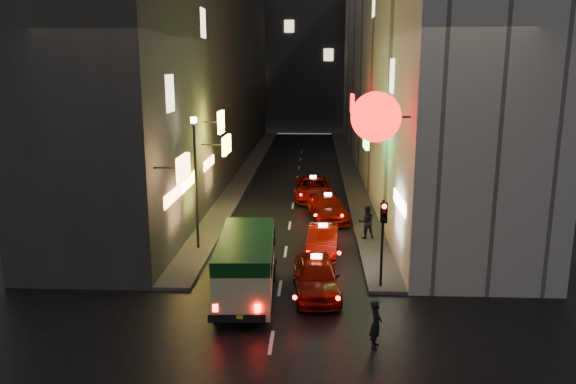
# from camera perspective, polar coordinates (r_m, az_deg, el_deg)

# --- Properties ---
(building_left) EXTENTS (7.51, 52.00, 18.00)m
(building_left) POSITION_cam_1_polar(r_m,az_deg,el_deg) (47.36, -8.87, 12.97)
(building_left) COLOR #363431
(building_left) RESTS_ON ground
(building_right) EXTENTS (8.30, 52.00, 18.00)m
(building_right) POSITION_cam_1_polar(r_m,az_deg,el_deg) (46.92, 11.18, 12.89)
(building_right) COLOR #AAA49C
(building_right) RESTS_ON ground
(building_far) EXTENTS (30.00, 10.00, 22.00)m
(building_far) POSITION_cam_1_polar(r_m,az_deg,el_deg) (78.49, 1.80, 14.42)
(building_far) COLOR #2E2E33
(building_far) RESTS_ON ground
(sidewalk_left) EXTENTS (1.50, 52.00, 0.15)m
(sidewalk_left) POSITION_cam_1_polar(r_m,az_deg,el_deg) (47.56, -4.07, 2.28)
(sidewalk_left) COLOR #43403E
(sidewalk_left) RESTS_ON ground
(sidewalk_right) EXTENTS (1.50, 52.00, 0.15)m
(sidewalk_right) POSITION_cam_1_polar(r_m,az_deg,el_deg) (47.33, 6.22, 2.18)
(sidewalk_right) COLOR #43403E
(sidewalk_right) RESTS_ON ground
(minibus) EXTENTS (2.25, 5.74, 2.43)m
(minibus) POSITION_cam_1_polar(r_m,az_deg,el_deg) (21.32, -4.26, -6.90)
(minibus) COLOR beige
(minibus) RESTS_ON ground
(taxi_near) EXTENTS (2.58, 5.45, 1.86)m
(taxi_near) POSITION_cam_1_polar(r_m,az_deg,el_deg) (21.92, 2.89, -8.25)
(taxi_near) COLOR #780A00
(taxi_near) RESTS_ON ground
(taxi_second) EXTENTS (2.27, 4.89, 1.69)m
(taxi_second) POSITION_cam_1_polar(r_m,az_deg,el_deg) (26.48, 3.56, -4.70)
(taxi_second) COLOR #780A00
(taxi_second) RESTS_ON ground
(taxi_third) EXTENTS (2.86, 5.33, 1.78)m
(taxi_third) POSITION_cam_1_polar(r_m,az_deg,el_deg) (32.42, 4.06, -1.36)
(taxi_third) COLOR #780A00
(taxi_third) RESTS_ON ground
(taxi_far) EXTENTS (2.29, 5.34, 1.85)m
(taxi_far) POSITION_cam_1_polar(r_m,az_deg,el_deg) (37.07, 2.55, 0.51)
(taxi_far) COLOR #780A00
(taxi_far) RESTS_ON ground
(pedestrian_crossing) EXTENTS (0.49, 0.65, 1.75)m
(pedestrian_crossing) POSITION_cam_1_polar(r_m,az_deg,el_deg) (18.21, 8.92, -12.82)
(pedestrian_crossing) COLOR black
(pedestrian_crossing) RESTS_ON ground
(pedestrian_sidewalk) EXTENTS (0.78, 0.55, 1.90)m
(pedestrian_sidewalk) POSITION_cam_1_polar(r_m,az_deg,el_deg) (28.50, 7.98, -2.82)
(pedestrian_sidewalk) COLOR black
(pedestrian_sidewalk) RESTS_ON sidewalk_right
(traffic_light) EXTENTS (0.26, 0.43, 3.50)m
(traffic_light) POSITION_cam_1_polar(r_m,az_deg,el_deg) (21.92, 9.65, -3.33)
(traffic_light) COLOR black
(traffic_light) RESTS_ON sidewalk_right
(lamp_post) EXTENTS (0.28, 0.28, 6.22)m
(lamp_post) POSITION_cam_1_polar(r_m,az_deg,el_deg) (26.50, -9.36, 1.77)
(lamp_post) COLOR black
(lamp_post) RESTS_ON sidewalk_left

